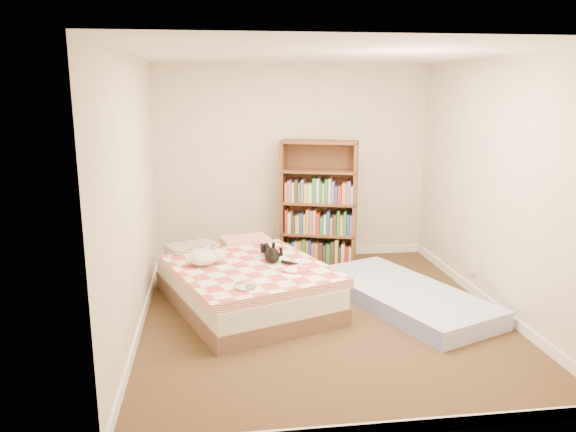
{
  "coord_description": "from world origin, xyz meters",
  "views": [
    {
      "loc": [
        -1.03,
        -5.11,
        2.21
      ],
      "look_at": [
        -0.3,
        0.3,
        0.95
      ],
      "focal_mm": 35.0,
      "sensor_mm": 36.0,
      "label": 1
    }
  ],
  "objects": [
    {
      "name": "room",
      "position": [
        0.0,
        0.0,
        1.2
      ],
      "size": [
        3.51,
        4.01,
        2.51
      ],
      "color": "#402F1B",
      "rests_on": "ground"
    },
    {
      "name": "bed",
      "position": [
        -0.74,
        0.4,
        0.23
      ],
      "size": [
        1.93,
        2.27,
        0.51
      ],
      "rotation": [
        0.0,
        0.0,
        0.35
      ],
      "color": "brown",
      "rests_on": "room"
    },
    {
      "name": "bookshelf",
      "position": [
        0.27,
        1.69,
        0.57
      ],
      "size": [
        1.04,
        0.59,
        1.57
      ],
      "rotation": [
        0.0,
        0.0,
        -0.3
      ],
      "color": "#4F341B",
      "rests_on": "room"
    },
    {
      "name": "floor_mattress",
      "position": [
        0.9,
        0.17,
        0.09
      ],
      "size": [
        1.61,
        2.21,
        0.18
      ],
      "primitive_type": "cube",
      "rotation": [
        0.0,
        0.0,
        0.39
      ],
      "color": "#7E8CD3",
      "rests_on": "room"
    },
    {
      "name": "black_cat",
      "position": [
        -0.45,
        0.44,
        0.52
      ],
      "size": [
        0.26,
        0.61,
        0.14
      ],
      "rotation": [
        0.0,
        0.0,
        0.27
      ],
      "color": "black",
      "rests_on": "bed"
    },
    {
      "name": "white_dog",
      "position": [
        -1.15,
        0.35,
        0.54
      ],
      "size": [
        0.44,
        0.44,
        0.16
      ],
      "rotation": [
        0.0,
        0.0,
        0.78
      ],
      "color": "silver",
      "rests_on": "bed"
    }
  ]
}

